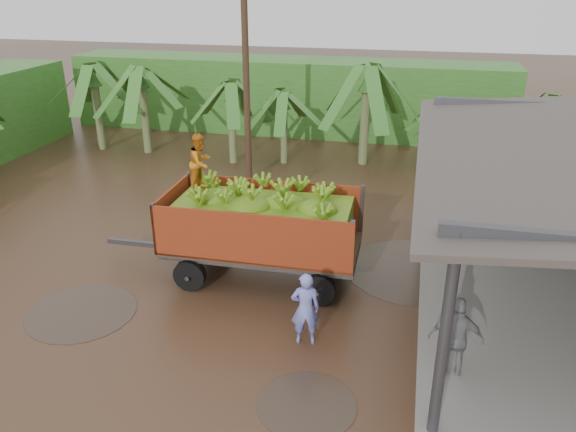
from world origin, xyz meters
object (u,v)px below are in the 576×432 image
(man_blue, at_px, (305,309))
(banana_trailer, at_px, (262,225))
(utility_pole, at_px, (246,84))
(man_grey, at_px, (456,338))

(man_blue, bearing_deg, banana_trailer, -69.16)
(man_blue, bearing_deg, utility_pole, -78.75)
(banana_trailer, distance_m, man_blue, 3.18)
(man_blue, relative_size, man_grey, 0.95)
(man_blue, xyz_separation_m, man_grey, (3.13, -0.44, 0.05))
(utility_pole, bearing_deg, man_grey, -54.03)
(man_grey, bearing_deg, banana_trailer, -32.11)
(man_grey, bearing_deg, utility_pole, -53.83)
(utility_pole, bearing_deg, banana_trailer, -70.45)
(banana_trailer, bearing_deg, utility_pole, 108.67)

